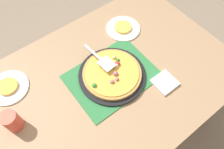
% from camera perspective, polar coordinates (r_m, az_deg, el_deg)
% --- Properties ---
extents(ground_plane, '(8.00, 8.00, 0.00)m').
position_cam_1_polar(ground_plane, '(1.93, 0.00, -11.99)').
color(ground_plane, '#84705B').
extents(dining_table, '(1.40, 1.00, 0.75)m').
position_cam_1_polar(dining_table, '(1.35, 0.00, -2.87)').
color(dining_table, '#9E7A56').
rests_on(dining_table, ground_plane).
extents(placemat, '(0.48, 0.36, 0.01)m').
position_cam_1_polar(placemat, '(1.25, 0.00, -0.41)').
color(placemat, '#2D753D').
rests_on(placemat, dining_table).
extents(pizza_pan, '(0.38, 0.38, 0.01)m').
position_cam_1_polar(pizza_pan, '(1.24, 0.00, -0.17)').
color(pizza_pan, black).
rests_on(pizza_pan, placemat).
extents(pizza, '(0.33, 0.33, 0.05)m').
position_cam_1_polar(pizza, '(1.22, 0.01, 0.36)').
color(pizza, '#B78442').
rests_on(pizza, pizza_pan).
extents(plate_near_left, '(0.22, 0.22, 0.01)m').
position_cam_1_polar(plate_near_left, '(1.34, -25.23, -3.08)').
color(plate_near_left, white).
rests_on(plate_near_left, dining_table).
extents(plate_far_right, '(0.22, 0.22, 0.01)m').
position_cam_1_polar(plate_far_right, '(1.47, 2.88, 11.82)').
color(plate_far_right, white).
rests_on(plate_far_right, dining_table).
extents(served_slice_left, '(0.11, 0.11, 0.02)m').
position_cam_1_polar(served_slice_left, '(1.33, -25.44, -2.81)').
color(served_slice_left, gold).
rests_on(served_slice_left, plate_near_left).
extents(served_slice_right, '(0.11, 0.11, 0.02)m').
position_cam_1_polar(served_slice_right, '(1.46, 2.90, 12.17)').
color(served_slice_right, '#EAB747').
rests_on(served_slice_right, plate_far_right).
extents(cup_far, '(0.08, 0.08, 0.12)m').
position_cam_1_polar(cup_far, '(1.18, -24.51, -10.93)').
color(cup_far, '#E04C38').
rests_on(cup_far, dining_table).
extents(pizza_server, '(0.08, 0.23, 0.01)m').
position_cam_1_polar(pizza_server, '(1.23, -3.11, 4.06)').
color(pizza_server, silver).
rests_on(pizza_server, pizza).
extents(napkin_stack, '(0.12, 0.12, 0.02)m').
position_cam_1_polar(napkin_stack, '(1.26, 13.54, -2.02)').
color(napkin_stack, white).
rests_on(napkin_stack, dining_table).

